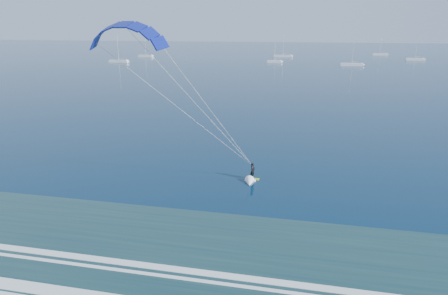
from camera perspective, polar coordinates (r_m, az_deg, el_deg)
kitesurfer_rig at (r=40.35m, az=-4.28°, el=6.48°), size 16.72×9.84×18.23m
sailboat_0 at (r=203.68m, az=-14.79°, el=11.85°), size 9.57×2.40×12.90m
sailboat_1 at (r=236.91m, az=-11.13°, el=12.72°), size 8.39×2.40×11.57m
sailboat_2 at (r=235.07m, az=8.42°, el=12.82°), size 10.36×2.40×13.74m
sailboat_3 at (r=196.79m, az=7.22°, el=12.10°), size 6.83×2.40×9.74m
sailboat_4 at (r=263.65m, az=21.37°, el=12.30°), size 8.67×2.40×11.80m
sailboat_5 at (r=230.82m, az=25.63°, el=11.31°), size 8.96×2.40×12.20m
sailboat_7 at (r=188.47m, az=17.79°, el=11.24°), size 9.66×2.40×11.87m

